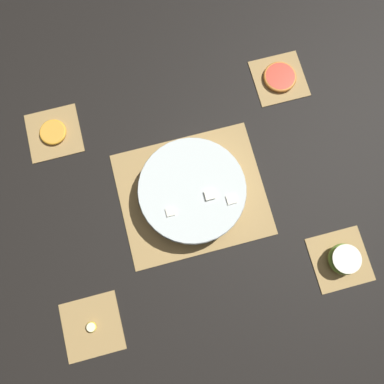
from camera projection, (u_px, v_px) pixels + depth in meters
name	position (u px, v px, depth m)	size (l,w,h in m)	color
ground_plane	(192.00, 194.00, 1.10)	(6.00, 6.00, 0.00)	black
bamboo_mat_center	(192.00, 194.00, 1.09)	(0.42, 0.35, 0.01)	#A8844C
coaster_mat_near_left	(279.00, 78.00, 1.17)	(0.16, 0.16, 0.01)	#A8844C
coaster_mat_near_right	(54.00, 133.00, 1.13)	(0.16, 0.16, 0.01)	#A8844C
coaster_mat_far_left	(340.00, 259.00, 1.06)	(0.16, 0.16, 0.01)	#A8844C
coaster_mat_far_right	(92.00, 327.00, 1.02)	(0.16, 0.16, 0.01)	#A8844C
fruit_salad_bowl	(192.00, 191.00, 1.05)	(0.30, 0.30, 0.07)	silver
apple_half	(344.00, 259.00, 1.03)	(0.09, 0.09, 0.05)	#7FAD38
orange_slice_whole	(53.00, 132.00, 1.12)	(0.08, 0.08, 0.01)	#F9A338
banana_coin_single	(91.00, 327.00, 1.01)	(0.03, 0.03, 0.01)	#F7EFC6
grapefruit_slice	(280.00, 77.00, 1.16)	(0.10, 0.10, 0.01)	red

